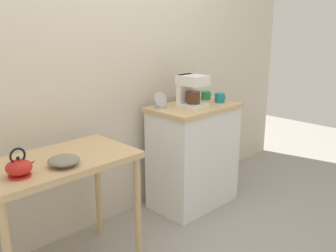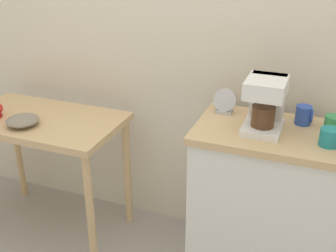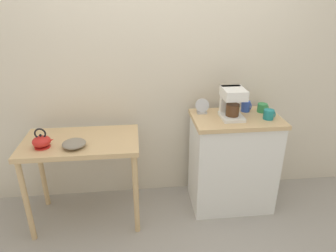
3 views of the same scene
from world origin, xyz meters
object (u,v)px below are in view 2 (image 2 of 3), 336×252
at_px(mug_dark_teal, 330,137).
at_px(mug_tall_green, 334,124).
at_px(table_clock, 225,103).
at_px(coffee_maker, 265,102).
at_px(mug_blue, 304,115).
at_px(bowl_stoneware, 23,120).

height_order(mug_dark_teal, mug_tall_green, mug_dark_teal).
xyz_separation_m(mug_dark_teal, table_clock, (-0.53, 0.19, 0.02)).
xyz_separation_m(coffee_maker, mug_blue, (0.17, 0.13, -0.09)).
relative_size(bowl_stoneware, table_clock, 1.36).
height_order(mug_tall_green, table_clock, table_clock).
xyz_separation_m(mug_blue, mug_tall_green, (0.14, -0.03, -0.01)).
relative_size(bowl_stoneware, mug_dark_teal, 1.92).
xyz_separation_m(bowl_stoneware, table_clock, (1.06, 0.31, 0.14)).
bearing_deg(mug_blue, table_clock, -179.03).
distance_m(bowl_stoneware, mug_blue, 1.50).
height_order(coffee_maker, table_clock, coffee_maker).
relative_size(coffee_maker, table_clock, 1.97).
relative_size(mug_blue, mug_tall_green, 1.01).
distance_m(mug_dark_teal, mug_tall_green, 0.16).
height_order(coffee_maker, mug_dark_teal, coffee_maker).
relative_size(bowl_stoneware, coffee_maker, 0.69).
bearing_deg(mug_tall_green, table_clock, 177.12).
bearing_deg(bowl_stoneware, mug_blue, 12.42).
distance_m(bowl_stoneware, mug_dark_teal, 1.59).
xyz_separation_m(bowl_stoneware, mug_tall_green, (1.60, 0.29, 0.12)).
xyz_separation_m(bowl_stoneware, coffee_maker, (1.28, 0.19, 0.23)).
xyz_separation_m(mug_tall_green, table_clock, (-0.54, 0.03, 0.02)).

